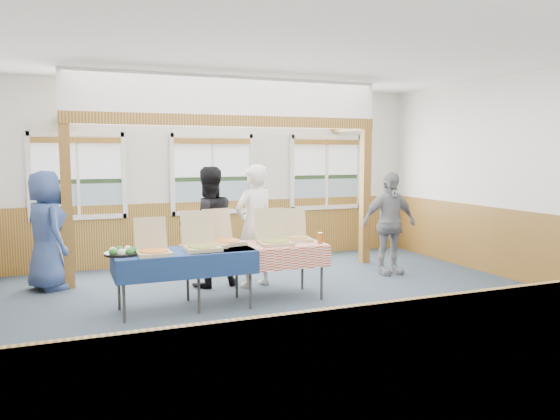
{
  "coord_description": "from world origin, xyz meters",
  "views": [
    {
      "loc": [
        -2.57,
        -6.19,
        1.98
      ],
      "look_at": [
        0.33,
        1.0,
        1.17
      ],
      "focal_mm": 35.0,
      "sensor_mm": 36.0,
      "label": 1
    }
  ],
  "objects_px": {
    "man_blue": "(46,230)",
    "person_grey": "(389,223)",
    "table_left": "(184,255)",
    "table_right": "(255,249)",
    "woman_black": "(208,227)",
    "woman_white": "(254,226)"
  },
  "relations": [
    {
      "from": "man_blue",
      "to": "person_grey",
      "type": "height_order",
      "value": "man_blue"
    },
    {
      "from": "table_left",
      "to": "table_right",
      "type": "height_order",
      "value": "same"
    },
    {
      "from": "woman_black",
      "to": "man_blue",
      "type": "distance_m",
      "value": 2.33
    },
    {
      "from": "woman_black",
      "to": "person_grey",
      "type": "relative_size",
      "value": 1.07
    },
    {
      "from": "woman_white",
      "to": "person_grey",
      "type": "xyz_separation_m",
      "value": [
        2.32,
        -0.03,
        -0.07
      ]
    },
    {
      "from": "table_left",
      "to": "man_blue",
      "type": "relative_size",
      "value": 1.03
    },
    {
      "from": "woman_black",
      "to": "table_right",
      "type": "bearing_deg",
      "value": 106.97
    },
    {
      "from": "table_left",
      "to": "woman_black",
      "type": "height_order",
      "value": "woman_black"
    },
    {
      "from": "woman_black",
      "to": "woman_white",
      "type": "bearing_deg",
      "value": 153.55
    },
    {
      "from": "woman_white",
      "to": "woman_black",
      "type": "bearing_deg",
      "value": -40.05
    },
    {
      "from": "table_right",
      "to": "person_grey",
      "type": "bearing_deg",
      "value": 5.9
    },
    {
      "from": "table_left",
      "to": "man_blue",
      "type": "distance_m",
      "value": 2.41
    },
    {
      "from": "person_grey",
      "to": "woman_black",
      "type": "bearing_deg",
      "value": 174.38
    },
    {
      "from": "table_right",
      "to": "person_grey",
      "type": "xyz_separation_m",
      "value": [
        2.57,
        0.7,
        0.14
      ]
    },
    {
      "from": "woman_white",
      "to": "table_right",
      "type": "bearing_deg",
      "value": 53.66
    },
    {
      "from": "woman_black",
      "to": "table_left",
      "type": "bearing_deg",
      "value": 57.54
    },
    {
      "from": "table_left",
      "to": "table_right",
      "type": "distance_m",
      "value": 0.98
    },
    {
      "from": "woman_black",
      "to": "person_grey",
      "type": "xyz_separation_m",
      "value": [
        2.95,
        -0.29,
        -0.05
      ]
    },
    {
      "from": "man_blue",
      "to": "person_grey",
      "type": "xyz_separation_m",
      "value": [
        5.18,
        -0.97,
        -0.03
      ]
    },
    {
      "from": "woman_black",
      "to": "man_blue",
      "type": "xyz_separation_m",
      "value": [
        -2.23,
        0.68,
        -0.02
      ]
    },
    {
      "from": "table_left",
      "to": "man_blue",
      "type": "height_order",
      "value": "man_blue"
    },
    {
      "from": "table_right",
      "to": "woman_black",
      "type": "relative_size",
      "value": 1.11
    }
  ]
}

